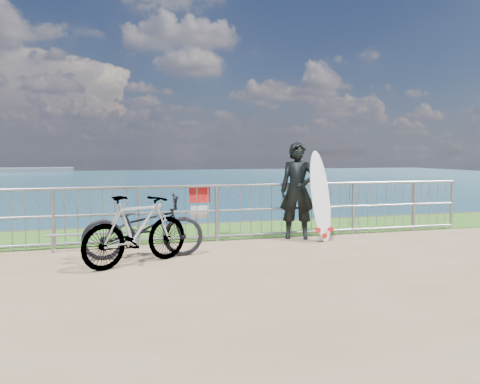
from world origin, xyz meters
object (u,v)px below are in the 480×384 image
object	(u,v)px
surfer	(298,191)
bicycle_near	(144,227)
surfboard	(321,199)
bicycle_far	(137,230)

from	to	relation	value
surfer	bicycle_near	bearing A→B (deg)	-140.74
surfer	bicycle_near	size ratio (longest dim) A/B	0.99
surfboard	bicycle_near	distance (m)	3.53
surfer	surfboard	xyz separation A→B (m)	(0.33, -0.38, -0.15)
surfer	bicycle_far	size ratio (longest dim) A/B	1.07
bicycle_near	bicycle_far	bearing A→B (deg)	164.76
surfer	bicycle_far	distance (m)	3.60
surfboard	surfer	bearing A→B (deg)	130.61
bicycle_far	bicycle_near	bearing A→B (deg)	-43.46
surfer	surfboard	size ratio (longest dim) A/B	1.09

